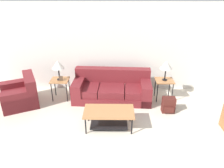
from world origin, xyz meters
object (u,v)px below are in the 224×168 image
(couch, at_px, (112,89))
(coffee_table, at_px, (109,115))
(table_lamp_right, at_px, (166,65))
(table_lamp_left, at_px, (58,65))
(side_table_right, at_px, (164,82))
(backpack, at_px, (168,105))
(armchair, at_px, (21,95))
(side_table_left, at_px, (60,82))

(couch, bearing_deg, coffee_table, -92.36)
(table_lamp_right, bearing_deg, table_lamp_left, 180.00)
(couch, bearing_deg, side_table_right, -0.98)
(side_table_right, bearing_deg, backpack, -90.10)
(backpack, bearing_deg, table_lamp_right, 89.90)
(armchair, xyz_separation_m, coffee_table, (2.43, -1.04, 0.04))
(side_table_left, distance_m, table_lamp_right, 2.98)
(coffee_table, distance_m, table_lamp_left, 2.09)
(armchair, bearing_deg, backpack, -5.35)
(armchair, distance_m, backpack, 3.97)
(side_table_right, xyz_separation_m, backpack, (-0.00, -0.69, -0.33))
(table_lamp_right, bearing_deg, side_table_left, 180.00)
(couch, relative_size, side_table_right, 3.70)
(coffee_table, distance_m, side_table_left, 1.97)
(table_lamp_left, height_order, table_lamp_right, same)
(side_table_right, xyz_separation_m, table_lamp_right, (0.00, 0.00, 0.51))
(couch, xyz_separation_m, table_lamp_right, (1.46, -0.02, 0.74))
(table_lamp_left, relative_size, backpack, 1.35)
(coffee_table, bearing_deg, side_table_right, 41.86)
(side_table_right, distance_m, table_lamp_right, 0.51)
(side_table_right, bearing_deg, table_lamp_left, 180.00)
(table_lamp_left, distance_m, table_lamp_right, 2.93)
(table_lamp_right, bearing_deg, couch, 179.02)
(side_table_left, relative_size, backpack, 1.44)
(side_table_left, xyz_separation_m, side_table_right, (2.93, 0.00, 0.00))
(side_table_right, xyz_separation_m, table_lamp_left, (-2.93, 0.00, 0.51))
(armchair, bearing_deg, side_table_left, 17.36)
(coffee_table, height_order, side_table_left, side_table_left)
(side_table_left, xyz_separation_m, table_lamp_right, (2.93, 0.00, 0.51))
(table_lamp_left, bearing_deg, coffee_table, -43.98)
(backpack, bearing_deg, armchair, 174.65)
(coffee_table, height_order, table_lamp_left, table_lamp_left)
(coffee_table, relative_size, table_lamp_right, 2.04)
(side_table_left, bearing_deg, table_lamp_right, 0.00)
(side_table_right, distance_m, backpack, 0.76)
(coffee_table, relative_size, backpack, 2.75)
(side_table_right, bearing_deg, coffee_table, -138.14)
(table_lamp_left, distance_m, backpack, 3.12)
(armchair, relative_size, table_lamp_right, 2.26)
(coffee_table, bearing_deg, backpack, 23.91)
(table_lamp_right, bearing_deg, coffee_table, -138.14)
(coffee_table, bearing_deg, table_lamp_right, 41.86)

